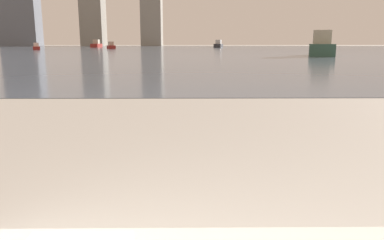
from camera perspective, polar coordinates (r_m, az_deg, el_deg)
name	(u,v)px	position (r m, az deg, el deg)	size (l,w,h in m)	color
harbor_water	(187,49)	(61.90, -0.73, 10.78)	(180.00, 110.00, 0.01)	slate
harbor_boat_0	(36,47)	(58.34, -22.64, 10.19)	(1.86, 2.79, 0.99)	maroon
harbor_boat_1	(321,47)	(31.02, 19.12, 10.48)	(3.21, 5.44, 1.93)	#335647
harbor_boat_2	(218,45)	(79.60, 4.05, 11.37)	(2.32, 4.40, 1.57)	#2D2D33
harbor_boat_3	(96,45)	(82.13, -14.36, 11.06)	(1.55, 4.37, 1.63)	maroon
harbor_boat_4	(111,46)	(64.82, -12.23, 10.94)	(2.04, 3.31, 1.17)	maroon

